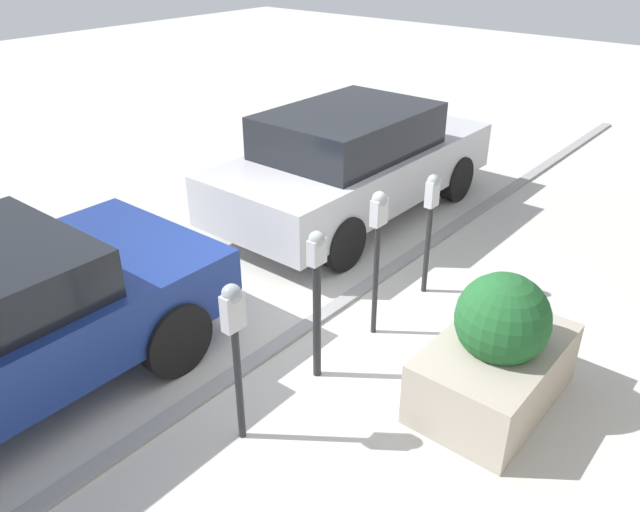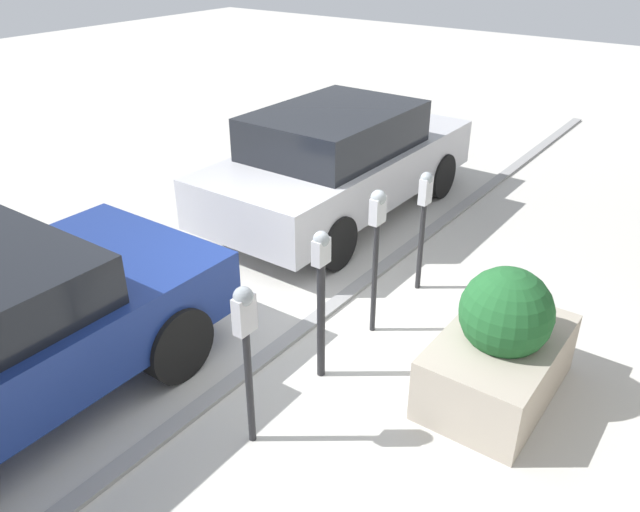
{
  "view_description": "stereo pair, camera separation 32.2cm",
  "coord_description": "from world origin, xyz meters",
  "px_view_note": "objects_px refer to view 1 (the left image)",
  "views": [
    {
      "loc": [
        -3.93,
        -3.41,
        3.65
      ],
      "look_at": [
        0.0,
        -0.14,
        0.93
      ],
      "focal_mm": 35.0,
      "sensor_mm": 36.0,
      "label": 1
    },
    {
      "loc": [
        -4.13,
        -3.15,
        3.65
      ],
      "look_at": [
        0.0,
        -0.14,
        0.93
      ],
      "focal_mm": 35.0,
      "sensor_mm": 36.0,
      "label": 2
    }
  ],
  "objects_px": {
    "parking_meter_nearest": "(234,330)",
    "parking_meter_second": "(317,285)",
    "parking_meter_fourth": "(431,211)",
    "planter_box": "(497,354)",
    "parking_meter_middle": "(378,232)",
    "parked_car_middle": "(354,161)"
  },
  "relations": [
    {
      "from": "parking_meter_nearest",
      "to": "parking_meter_second",
      "type": "height_order",
      "value": "parking_meter_second"
    },
    {
      "from": "parking_meter_second",
      "to": "parking_meter_fourth",
      "type": "height_order",
      "value": "parking_meter_second"
    },
    {
      "from": "parking_meter_nearest",
      "to": "planter_box",
      "type": "bearing_deg",
      "value": -38.6
    },
    {
      "from": "planter_box",
      "to": "parking_meter_middle",
      "type": "bearing_deg",
      "value": 82.11
    },
    {
      "from": "parking_meter_nearest",
      "to": "parking_meter_second",
      "type": "xyz_separation_m",
      "value": [
        0.98,
        0.04,
        -0.09
      ]
    },
    {
      "from": "parking_meter_nearest",
      "to": "planter_box",
      "type": "xyz_separation_m",
      "value": [
        1.68,
        -1.34,
        -0.54
      ]
    },
    {
      "from": "parking_meter_middle",
      "to": "parked_car_middle",
      "type": "relative_size",
      "value": 0.35
    },
    {
      "from": "parking_meter_middle",
      "to": "parking_meter_fourth",
      "type": "bearing_deg",
      "value": 1.49
    },
    {
      "from": "parking_meter_second",
      "to": "planter_box",
      "type": "height_order",
      "value": "parking_meter_second"
    },
    {
      "from": "parking_meter_middle",
      "to": "parked_car_middle",
      "type": "xyz_separation_m",
      "value": [
        2.17,
        1.91,
        -0.33
      ]
    },
    {
      "from": "parking_meter_fourth",
      "to": "parking_meter_second",
      "type": "bearing_deg",
      "value": -179.32
    },
    {
      "from": "parking_meter_nearest",
      "to": "parking_meter_second",
      "type": "distance_m",
      "value": 0.99
    },
    {
      "from": "planter_box",
      "to": "parking_meter_nearest",
      "type": "bearing_deg",
      "value": 141.4
    },
    {
      "from": "parking_meter_nearest",
      "to": "parking_meter_middle",
      "type": "relative_size",
      "value": 0.93
    },
    {
      "from": "planter_box",
      "to": "parked_car_middle",
      "type": "height_order",
      "value": "parked_car_middle"
    },
    {
      "from": "parking_meter_middle",
      "to": "parked_car_middle",
      "type": "distance_m",
      "value": 2.91
    },
    {
      "from": "parking_meter_fourth",
      "to": "parked_car_middle",
      "type": "xyz_separation_m",
      "value": [
        1.16,
        1.88,
        -0.18
      ]
    },
    {
      "from": "parking_meter_fourth",
      "to": "planter_box",
      "type": "xyz_separation_m",
      "value": [
        -1.2,
        -1.4,
        -0.49
      ]
    },
    {
      "from": "parking_meter_nearest",
      "to": "planter_box",
      "type": "distance_m",
      "value": 2.21
    },
    {
      "from": "parked_car_middle",
      "to": "parking_meter_middle",
      "type": "bearing_deg",
      "value": -138.61
    },
    {
      "from": "parking_meter_second",
      "to": "parking_meter_fourth",
      "type": "relative_size",
      "value": 1.05
    },
    {
      "from": "parking_meter_nearest",
      "to": "parking_meter_fourth",
      "type": "relative_size",
      "value": 1.02
    }
  ]
}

